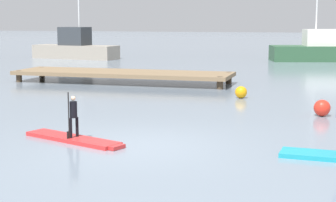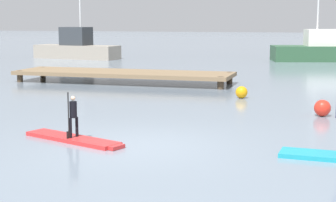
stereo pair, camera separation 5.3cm
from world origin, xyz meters
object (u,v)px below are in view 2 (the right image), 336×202
object	(u,v)px
paddleboard_near	(74,139)
mooring_buoy_mid	(242,92)
paddler_child_solo	(73,114)
motor_boat_small_navy	(330,50)
mooring_buoy_near	(322,108)
fishing_boat_green_midground	(77,48)

from	to	relation	value
paddleboard_near	mooring_buoy_mid	size ratio (longest dim) A/B	6.44
paddler_child_solo	motor_boat_small_navy	size ratio (longest dim) A/B	0.13
motor_boat_small_navy	paddleboard_near	bearing A→B (deg)	-101.61
motor_boat_small_navy	mooring_buoy_mid	world-z (taller)	motor_boat_small_navy
paddleboard_near	paddler_child_solo	distance (m)	0.63
paddleboard_near	mooring_buoy_near	xyz separation A→B (m)	(5.91, 5.44, 0.21)
fishing_boat_green_midground	motor_boat_small_navy	size ratio (longest dim) A/B	0.80
paddleboard_near	paddler_child_solo	bearing A→B (deg)	-122.88
fishing_boat_green_midground	motor_boat_small_navy	world-z (taller)	motor_boat_small_navy
paddleboard_near	paddler_child_solo	world-z (taller)	paddler_child_solo
motor_boat_small_navy	paddler_child_solo	bearing A→B (deg)	-101.62
motor_boat_small_navy	mooring_buoy_mid	size ratio (longest dim) A/B	19.02
paddler_child_solo	mooring_buoy_mid	world-z (taller)	paddler_child_solo
paddler_child_solo	fishing_boat_green_midground	bearing A→B (deg)	115.68
paddleboard_near	paddler_child_solo	xyz separation A→B (m)	(-0.01, -0.01, 0.63)
mooring_buoy_near	mooring_buoy_mid	xyz separation A→B (m)	(-3.05, 3.25, -0.03)
paddler_child_solo	motor_boat_small_navy	world-z (taller)	motor_boat_small_navy
paddleboard_near	paddler_child_solo	size ratio (longest dim) A/B	2.62
fishing_boat_green_midground	motor_boat_small_navy	distance (m)	19.15
paddleboard_near	fishing_boat_green_midground	distance (m)	29.63
motor_boat_small_navy	mooring_buoy_near	size ratio (longest dim) A/B	16.97
motor_boat_small_navy	mooring_buoy_near	bearing A→B (deg)	-90.40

